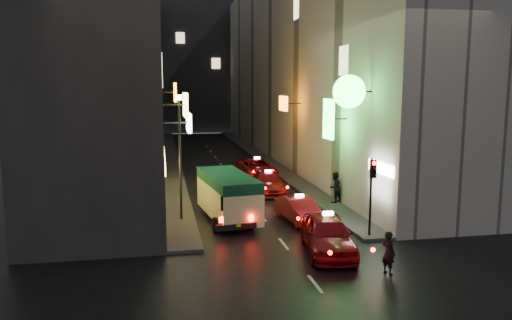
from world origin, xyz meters
TOP-DOWN VIEW (x-y plane):
  - building_left at (-8.00, 33.99)m, footprint 7.46×52.00m
  - building_right at (8.00, 33.99)m, footprint 7.95×52.00m
  - building_far at (0.00, 66.00)m, footprint 30.00×10.00m
  - sidewalk_left at (-4.25, 34.00)m, footprint 1.50×52.00m
  - sidewalk_right at (4.25, 34.00)m, footprint 1.50×52.00m
  - minibus at (-1.88, 12.64)m, footprint 2.70×5.85m
  - taxi_near at (1.49, 7.05)m, footprint 3.20×6.05m
  - taxi_second at (1.65, 11.85)m, footprint 2.50×4.80m
  - taxi_third at (1.57, 18.81)m, footprint 2.37×5.01m
  - taxi_far at (1.93, 24.44)m, footprint 2.40×5.22m
  - pedestrian_crossing at (2.90, 4.42)m, footprint 0.56×0.69m
  - pedestrian_sidewalk at (4.62, 14.93)m, footprint 0.89×0.81m
  - traffic_light at (4.00, 8.47)m, footprint 0.26×0.43m
  - lamp_post at (-4.20, 13.00)m, footprint 0.28×0.28m

SIDE VIEW (x-z plane):
  - sidewalk_left at x=-4.25m, z-range 0.00..0.15m
  - sidewalk_right at x=4.25m, z-range 0.00..0.15m
  - taxi_second at x=1.65m, z-range -0.08..1.54m
  - taxi_third at x=1.57m, z-range -0.08..1.64m
  - taxi_far at x=1.93m, z-range -0.08..1.71m
  - pedestrian_crossing at x=2.90m, z-range 0.00..1.81m
  - taxi_near at x=1.49m, z-range -0.08..1.92m
  - pedestrian_sidewalk at x=4.62m, z-range 0.15..2.15m
  - minibus at x=-1.88m, z-range 0.32..2.74m
  - traffic_light at x=4.00m, z-range 0.94..4.44m
  - lamp_post at x=-4.20m, z-range 0.61..6.84m
  - building_left at x=-8.00m, z-range 0.00..18.00m
  - building_right at x=8.00m, z-range 0.00..18.00m
  - building_far at x=0.00m, z-range 0.00..22.00m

